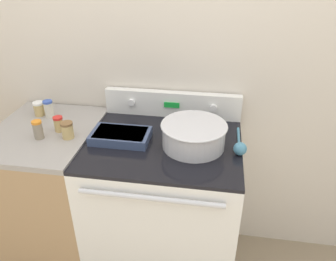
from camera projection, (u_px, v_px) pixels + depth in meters
kitchen_wall at (174, 64)px, 1.86m from camera, size 8.00×0.05×2.50m
stove_range at (164, 211)px, 1.93m from camera, size 0.80×0.70×0.95m
control_panel at (172, 104)px, 1.92m from camera, size 0.80×0.07×0.15m
side_counter at (57, 198)px, 2.02m from camera, size 0.55×0.67×0.96m
mixing_bowl at (194, 134)px, 1.62m from camera, size 0.33×0.33×0.12m
casserole_dish at (121, 135)px, 1.70m from camera, size 0.30×0.18×0.05m
ladle at (240, 147)px, 1.59m from camera, size 0.07×0.29×0.07m
spice_jar_brown_cap at (67, 130)px, 1.69m from camera, size 0.06×0.06×0.09m
spice_jar_red_cap at (59, 124)px, 1.75m from camera, size 0.05×0.05×0.08m
spice_jar_orange_cap at (38, 130)px, 1.68m from camera, size 0.05×0.05×0.10m
spice_jar_blue_cap at (49, 109)px, 1.89m from camera, size 0.05×0.05×0.10m
spice_jar_white_cap at (39, 109)px, 1.92m from camera, size 0.06×0.06×0.08m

